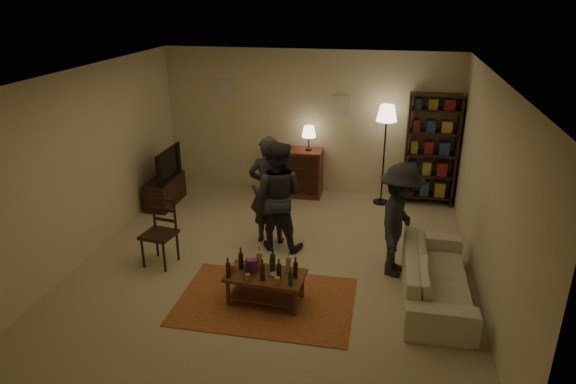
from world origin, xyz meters
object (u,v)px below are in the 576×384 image
(coffee_table, at_px, (265,276))
(dresser, at_px, (296,171))
(tv_stand, at_px, (165,184))
(person_left, at_px, (269,190))
(person_right, at_px, (277,196))
(sofa, at_px, (436,276))
(bookshelf, at_px, (431,149))
(dining_chair, at_px, (161,229))
(floor_lamp, at_px, (386,120))
(person_by_sofa, at_px, (399,221))

(coffee_table, distance_m, dresser, 3.67)
(coffee_table, bearing_deg, tv_stand, 132.73)
(person_left, xyz_separation_m, person_right, (0.16, -0.16, -0.01))
(dresser, height_order, sofa, dresser)
(coffee_table, bearing_deg, bookshelf, 59.89)
(dining_chair, xyz_separation_m, sofa, (3.80, -0.17, -0.22))
(dining_chair, height_order, person_right, person_right)
(dresser, relative_size, floor_lamp, 0.74)
(floor_lamp, bearing_deg, person_by_sofa, -83.88)
(dresser, xyz_separation_m, person_right, (0.11, -2.16, 0.36))
(coffee_table, bearing_deg, sofa, 14.38)
(floor_lamp, distance_m, sofa, 3.35)
(dining_chair, distance_m, person_by_sofa, 3.32)
(sofa, xyz_separation_m, person_by_sofa, (-0.50, 0.51, 0.49))
(sofa, height_order, person_right, person_right)
(coffee_table, bearing_deg, person_right, 96.28)
(bookshelf, bearing_deg, coffee_table, -120.11)
(tv_stand, bearing_deg, dining_chair, -67.31)
(dresser, bearing_deg, coffee_table, -85.62)
(coffee_table, distance_m, person_right, 1.58)
(dining_chair, distance_m, tv_stand, 2.21)
(sofa, bearing_deg, coffee_table, 104.38)
(floor_lamp, bearing_deg, tv_stand, -168.18)
(person_by_sofa, bearing_deg, sofa, -123.40)
(dining_chair, xyz_separation_m, person_by_sofa, (3.30, 0.34, 0.27))
(sofa, height_order, person_left, person_left)
(dining_chair, relative_size, person_right, 0.60)
(coffee_table, bearing_deg, person_left, 101.01)
(tv_stand, xyz_separation_m, floor_lamp, (3.88, 0.81, 1.17))
(coffee_table, relative_size, dresser, 0.74)
(bookshelf, xyz_separation_m, floor_lamp, (-0.81, -0.17, 0.52))
(person_left, bearing_deg, dining_chair, 30.22)
(dining_chair, bearing_deg, sofa, 6.21)
(dining_chair, xyz_separation_m, person_left, (1.36, 0.95, 0.32))
(bookshelf, relative_size, person_left, 1.19)
(dresser, xyz_separation_m, person_by_sofa, (1.89, -2.61, 0.32))
(tv_stand, distance_m, floor_lamp, 4.13)
(dining_chair, bearing_deg, coffee_table, -14.14)
(tv_stand, xyz_separation_m, person_by_sofa, (4.14, -1.69, 0.41))
(dining_chair, xyz_separation_m, bookshelf, (3.84, 3.01, 0.51))
(coffee_table, distance_m, sofa, 2.18)
(coffee_table, height_order, dresser, dresser)
(person_left, bearing_deg, floor_lamp, -136.17)
(floor_lamp, relative_size, sofa, 0.88)
(bookshelf, bearing_deg, floor_lamp, -168.27)
(sofa, bearing_deg, person_right, 67.22)
(sofa, xyz_separation_m, person_left, (-2.44, 1.12, 0.55))
(floor_lamp, distance_m, person_by_sofa, 2.63)
(dresser, bearing_deg, floor_lamp, -3.61)
(tv_stand, xyz_separation_m, dresser, (2.25, 0.91, 0.09))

